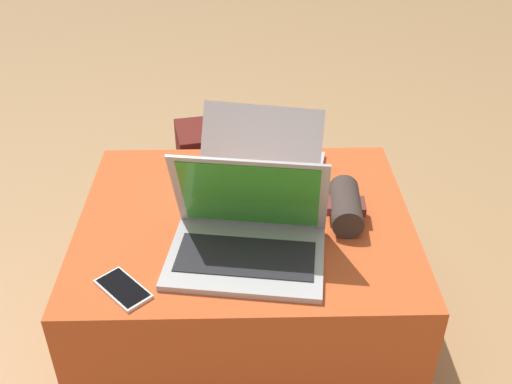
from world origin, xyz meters
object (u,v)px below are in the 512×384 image
at_px(laptop_near, 247,236).
at_px(backpack, 228,178).
at_px(laptop_far, 263,160).
at_px(cell_phone, 123,289).
at_px(wrist_brace, 345,206).

xyz_separation_m(laptop_near, backpack, (-0.06, 0.66, -0.26)).
bearing_deg(laptop_far, backpack, -57.38).
relative_size(laptop_near, backpack, 0.84).
xyz_separation_m(cell_phone, backpack, (0.22, 0.79, -0.21)).
bearing_deg(laptop_far, cell_phone, 67.72).
distance_m(cell_phone, backpack, 0.84).
relative_size(backpack, wrist_brace, 2.65).
bearing_deg(laptop_near, backpack, 103.43).
relative_size(laptop_far, cell_phone, 2.57).
relative_size(cell_phone, wrist_brace, 0.81).
bearing_deg(laptop_near, laptop_far, 90.12).
height_order(backpack, wrist_brace, same).
height_order(cell_phone, wrist_brace, wrist_brace).
bearing_deg(wrist_brace, laptop_far, 132.66).
bearing_deg(laptop_far, laptop_near, 94.16).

